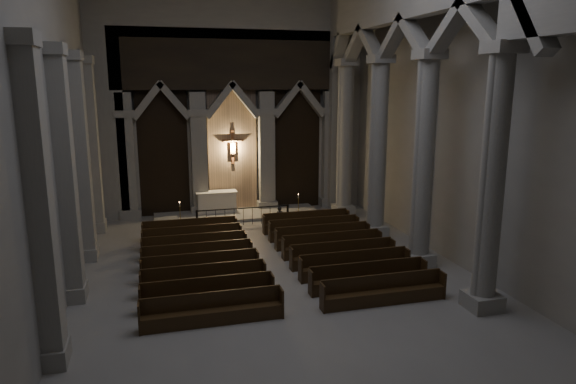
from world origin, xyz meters
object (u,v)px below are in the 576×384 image
object	(u,v)px
altar_rail	(243,213)
pews	(271,259)
candle_stand_right	(298,212)
altar	(217,201)
candle_stand_left	(180,221)
worshipper	(280,218)

from	to	relation	value
altar_rail	pews	size ratio (longest dim) A/B	0.48
pews	candle_stand_right	bearing A→B (deg)	65.36
altar	altar_rail	size ratio (longest dim) A/B	0.47
candle_stand_left	worshipper	xyz separation A→B (m)	(4.57, -1.54, 0.21)
candle_stand_left	worshipper	bearing A→B (deg)	-18.65
candle_stand_left	candle_stand_right	bearing A→B (deg)	1.60
worshipper	candle_stand_right	bearing A→B (deg)	38.48
altar_rail	pews	world-z (taller)	pews
altar_rail	pews	bearing A→B (deg)	-90.00
altar	candle_stand_left	xyz separation A→B (m)	(-2.01, -2.10, -0.35)
candle_stand_left	candle_stand_right	world-z (taller)	candle_stand_right
altar	worshipper	xyz separation A→B (m)	(2.55, -3.64, -0.14)
candle_stand_left	worshipper	size ratio (longest dim) A/B	1.14
pews	worshipper	world-z (taller)	worshipper
pews	worshipper	size ratio (longest dim) A/B	8.54
altar	worshipper	size ratio (longest dim) A/B	1.93
altar_rail	worshipper	bearing A→B (deg)	-38.02
candle_stand_right	altar_rail	bearing A→B (deg)	-170.51
altar_rail	candle_stand_right	bearing A→B (deg)	9.49
altar	pews	world-z (taller)	altar
candle_stand_right	pews	distance (m)	7.08
altar_rail	worshipper	size ratio (longest dim) A/B	4.10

